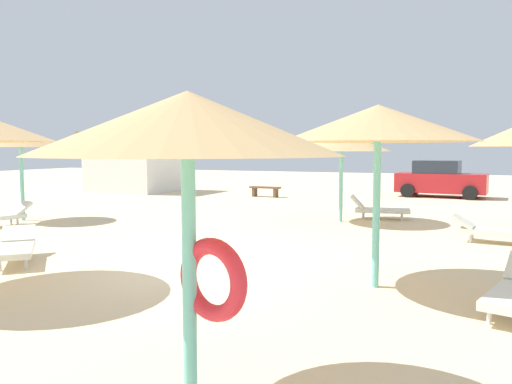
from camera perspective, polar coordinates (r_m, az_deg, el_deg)
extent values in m
plane|color=beige|center=(9.74, -6.85, -8.45)|extent=(80.00, 80.00, 0.00)
cylinder|color=#6BC6BC|center=(4.31, -7.58, -9.90)|extent=(0.12, 0.12, 2.28)
cone|color=tan|center=(4.17, -7.78, 7.71)|extent=(2.56, 2.56, 0.53)
torus|color=red|center=(4.20, -4.95, -9.91)|extent=(0.71, 0.32, 0.70)
cylinder|color=#6BC6BC|center=(8.31, 13.51, -2.24)|extent=(0.12, 0.12, 2.45)
cone|color=tan|center=(8.26, 13.71, 7.60)|extent=(3.14, 3.14, 0.59)
cylinder|color=#6BC6BC|center=(17.39, -25.05, 1.00)|extent=(0.12, 0.12, 2.41)
cone|color=tan|center=(17.37, -25.21, 5.49)|extent=(2.34, 2.34, 0.51)
cylinder|color=#6BC6BC|center=(15.71, 9.62, 0.80)|extent=(0.12, 0.12, 2.28)
cone|color=tan|center=(15.67, 9.69, 5.63)|extent=(2.99, 2.99, 0.57)
cube|color=silver|center=(10.99, -25.66, -5.87)|extent=(1.63, 1.67, 0.12)
cube|color=silver|center=(11.74, -25.37, -4.31)|extent=(0.83, 0.83, 0.31)
cylinder|color=silver|center=(11.63, -26.47, -6.19)|extent=(0.06, 0.06, 0.22)
cylinder|color=silver|center=(11.59, -24.29, -6.14)|extent=(0.06, 0.06, 0.22)
cylinder|color=silver|center=(10.46, -27.10, -7.41)|extent=(0.06, 0.06, 0.22)
cylinder|color=silver|center=(10.42, -24.68, -7.36)|extent=(0.06, 0.06, 0.22)
cylinder|color=silver|center=(8.39, 26.92, -10.34)|extent=(0.06, 0.06, 0.22)
cylinder|color=silver|center=(7.26, 24.98, -12.62)|extent=(0.06, 0.06, 0.22)
cube|color=silver|center=(16.53, -25.18, -1.63)|extent=(0.76, 0.67, 0.38)
cylinder|color=silver|center=(16.70, -26.07, -2.95)|extent=(0.06, 0.06, 0.22)
cylinder|color=silver|center=(16.30, -25.46, -3.11)|extent=(0.06, 0.06, 0.22)
cube|color=silver|center=(13.26, 25.88, -4.11)|extent=(1.76, 0.84, 0.12)
cube|color=silver|center=(13.31, 22.47, -3.12)|extent=(0.59, 0.70, 0.34)
cylinder|color=silver|center=(13.12, 23.17, -4.86)|extent=(0.06, 0.06, 0.22)
cylinder|color=silver|center=(13.55, 23.37, -4.56)|extent=(0.06, 0.06, 0.22)
cube|color=silver|center=(16.62, 14.18, -2.05)|extent=(1.77, 0.87, 0.12)
cube|color=silver|center=(16.62, 11.44, -1.10)|extent=(0.52, 0.69, 0.45)
cylinder|color=silver|center=(16.44, 12.06, -2.68)|extent=(0.06, 0.06, 0.22)
cylinder|color=silver|center=(16.87, 12.13, -2.49)|extent=(0.06, 0.06, 0.22)
cylinder|color=silver|center=(16.43, 16.25, -2.77)|extent=(0.06, 0.06, 0.22)
cylinder|color=silver|center=(16.87, 16.21, -2.58)|extent=(0.06, 0.06, 0.22)
cube|color=brown|center=(23.66, 1.04, 0.53)|extent=(1.52, 0.49, 0.08)
cube|color=brown|center=(23.92, -0.16, -0.02)|extent=(0.14, 0.37, 0.41)
cube|color=brown|center=(23.46, 2.26, -0.11)|extent=(0.14, 0.37, 0.41)
cube|color=#B21E23|center=(25.12, 20.28, 0.98)|extent=(4.15, 2.10, 0.90)
cube|color=#262D38|center=(25.11, 19.88, 2.71)|extent=(2.15, 1.75, 0.60)
cylinder|color=black|center=(25.87, 23.50, 0.21)|extent=(0.66, 0.28, 0.64)
cylinder|color=black|center=(24.12, 23.14, -0.09)|extent=(0.66, 0.28, 0.64)
cylinder|color=black|center=(26.23, 17.61, 0.44)|extent=(0.66, 0.28, 0.64)
cylinder|color=black|center=(24.51, 16.85, 0.16)|extent=(0.66, 0.28, 0.64)
cube|color=white|center=(27.48, -13.87, 3.13)|extent=(4.03, 3.17, 2.96)
cube|color=#8C6B4C|center=(27.48, -13.94, 6.42)|extent=(4.43, 3.57, 0.20)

